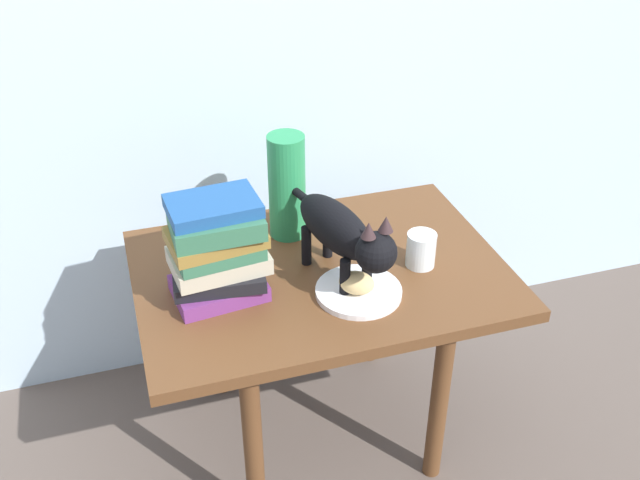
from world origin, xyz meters
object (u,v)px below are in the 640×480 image
Objects in this scene: bread_roll at (357,283)px; book_stack at (217,250)px; candle_jar at (421,251)px; cat at (343,232)px; plate at (359,291)px; side_table at (320,291)px; green_vase at (287,187)px.

bread_roll is 0.34× the size of book_stack.
book_stack is 2.78× the size of candle_jar.
cat is 0.28m from book_stack.
cat reaches higher than plate.
book_stack is (-0.24, -0.03, 0.18)m from side_table.
bread_roll is 0.31m from book_stack.
cat is (-0.02, 0.06, 0.13)m from plate.
plate is 0.19m from candle_jar.
plate is 0.72× the size of green_vase.
candle_jar is at bearing -13.41° from side_table.
side_table is 10.83× the size of bread_roll.
green_vase reaches higher than side_table.
book_stack is at bearing 176.41° from candle_jar.
green_vase is (-0.03, 0.17, 0.20)m from side_table.
side_table is 0.27m from green_vase.
side_table is at bearing 113.55° from plate.
side_table is 3.22× the size of green_vase.
bread_roll is 0.33m from green_vase.
cat is (-0.01, 0.07, 0.09)m from bread_roll.
cat is at bearing -177.96° from candle_jar.
bread_roll is 0.30× the size of green_vase.
bread_roll is at bearing -135.32° from plate.
book_stack is (-0.28, 0.04, -0.02)m from cat.
candle_jar is at bearing -3.59° from book_stack.
side_table is 0.17m from bread_roll.
book_stack reaches higher than plate.
plate is 0.03m from bread_roll.
side_table is at bearing 108.73° from bread_roll.
book_stack is at bearing -136.77° from green_vase.
side_table is at bearing 117.96° from cat.
green_vase is at bearing 100.02° from side_table.
bread_roll is 0.17× the size of cat.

